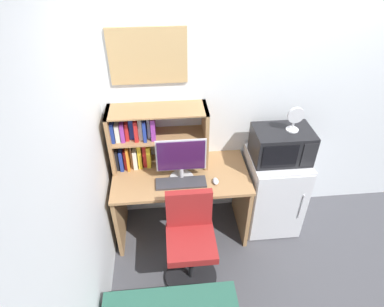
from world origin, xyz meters
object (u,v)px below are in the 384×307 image
(monitor, at_px, (181,159))
(microwave, at_px, (282,145))
(keyboard, at_px, (181,183))
(mini_fridge, at_px, (272,191))
(desk_chair, at_px, (190,244))
(computer_mouse, at_px, (216,181))
(wall_corkboard, at_px, (148,56))
(hutch_bookshelf, at_px, (144,136))
(desk_fan, at_px, (295,118))

(monitor, distance_m, microwave, 0.92)
(keyboard, xyz_separation_m, mini_fridge, (0.92, 0.16, -0.33))
(desk_chair, bearing_deg, computer_mouse, 55.99)
(computer_mouse, xyz_separation_m, mini_fridge, (0.62, 0.18, -0.34))
(mini_fridge, distance_m, wall_corkboard, 1.77)
(mini_fridge, bearing_deg, monitor, -174.68)
(mini_fridge, relative_size, wall_corkboard, 1.33)
(microwave, height_order, desk_chair, microwave)
(hutch_bookshelf, relative_size, computer_mouse, 9.83)
(desk_chair, distance_m, wall_corkboard, 1.60)
(hutch_bookshelf, relative_size, monitor, 2.01)
(keyboard, bearing_deg, desk_chair, -83.46)
(desk_chair, bearing_deg, hutch_bookshelf, 115.89)
(keyboard, distance_m, wall_corkboard, 1.10)
(computer_mouse, xyz_separation_m, desk_fan, (0.69, 0.17, 0.50))
(hutch_bookshelf, height_order, mini_fridge, hutch_bookshelf)
(mini_fridge, height_order, wall_corkboard, wall_corkboard)
(keyboard, bearing_deg, microwave, 10.00)
(monitor, bearing_deg, desk_chair, -85.82)
(microwave, distance_m, wall_corkboard, 1.39)
(hutch_bookshelf, xyz_separation_m, monitor, (0.32, -0.25, -0.09))
(keyboard, relative_size, desk_chair, 0.50)
(monitor, distance_m, mini_fridge, 1.07)
(monitor, height_order, desk_fan, desk_fan)
(hutch_bookshelf, bearing_deg, computer_mouse, -29.10)
(monitor, height_order, mini_fridge, monitor)
(microwave, bearing_deg, monitor, -174.50)
(monitor, relative_size, mini_fridge, 0.51)
(mini_fridge, distance_m, desk_fan, 0.85)
(keyboard, bearing_deg, wall_corkboard, 115.99)
(computer_mouse, bearing_deg, hutch_bookshelf, 150.90)
(microwave, relative_size, desk_chair, 0.58)
(mini_fridge, distance_m, desk_chair, 1.04)
(hutch_bookshelf, distance_m, desk_chair, 1.03)
(computer_mouse, relative_size, mini_fridge, 0.11)
(keyboard, height_order, desk_chair, desk_chair)
(monitor, bearing_deg, hutch_bookshelf, 141.80)
(computer_mouse, xyz_separation_m, wall_corkboard, (-0.52, 0.46, 0.98))
(monitor, height_order, keyboard, monitor)
(desk_fan, relative_size, desk_chair, 0.25)
(monitor, relative_size, desk_fan, 1.91)
(mini_fridge, distance_m, microwave, 0.57)
(computer_mouse, relative_size, wall_corkboard, 0.14)
(hutch_bookshelf, relative_size, desk_fan, 3.85)
(keyboard, xyz_separation_m, desk_chair, (0.05, -0.40, -0.34))
(monitor, bearing_deg, wall_corkboard, 121.66)
(mini_fridge, xyz_separation_m, wall_corkboard, (-1.14, 0.29, 1.32))
(microwave, bearing_deg, wall_corkboard, 166.12)
(computer_mouse, distance_m, mini_fridge, 0.73)
(keyboard, xyz_separation_m, computer_mouse, (0.31, -0.02, 0.01))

